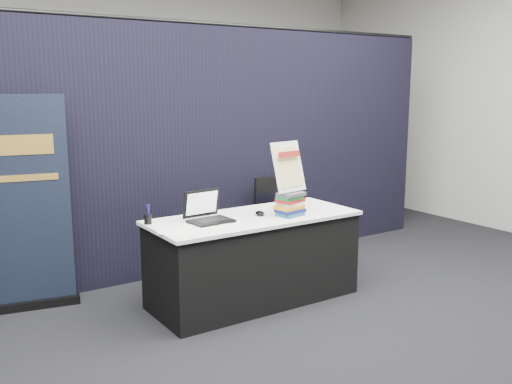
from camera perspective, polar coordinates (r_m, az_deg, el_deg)
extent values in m
plane|color=black|center=(4.63, 3.63, -12.78)|extent=(8.00, 8.00, 0.00)
cube|color=#A7A59D|center=(7.81, -14.51, 9.66)|extent=(8.00, 0.02, 3.50)
cube|color=black|center=(5.64, -6.12, 4.08)|extent=(6.00, 0.08, 2.40)
cube|color=black|center=(4.92, -0.22, -6.83)|extent=(1.76, 0.71, 0.72)
cube|color=beige|center=(4.82, -0.22, -2.58)|extent=(1.80, 0.75, 0.03)
cube|color=black|center=(4.60, -4.52, -2.93)|extent=(0.35, 0.25, 0.02)
cube|color=black|center=(4.67, -5.24, -1.15)|extent=(0.33, 0.08, 0.23)
cube|color=white|center=(4.67, -5.20, -1.17)|extent=(0.28, 0.06, 0.18)
ellipsoid|color=black|center=(4.84, 0.38, -2.13)|extent=(0.11, 0.14, 0.04)
cube|color=white|center=(4.36, -7.31, -3.88)|extent=(0.40, 0.35, 0.00)
cube|color=white|center=(4.47, -4.43, -3.47)|extent=(0.35, 0.32, 0.00)
cube|color=white|center=(4.55, -4.80, -3.23)|extent=(0.31, 0.25, 0.00)
cylinder|color=black|center=(4.61, -10.76, -2.69)|extent=(0.06, 0.06, 0.08)
cube|color=#1D546F|center=(4.84, 3.43, -2.18)|extent=(0.24, 0.21, 0.03)
cube|color=navy|center=(4.84, 3.43, -1.85)|extent=(0.24, 0.21, 0.03)
cube|color=gold|center=(4.83, 3.43, -1.52)|extent=(0.24, 0.21, 0.03)
cube|color=#FFFAD0|center=(4.83, 3.44, -1.19)|extent=(0.24, 0.21, 0.03)
cube|color=maroon|center=(4.82, 3.44, -0.86)|extent=(0.24, 0.21, 0.03)
cube|color=#1A622C|center=(4.81, 3.44, -0.52)|extent=(0.24, 0.21, 0.03)
cube|color=#434347|center=(4.81, 3.45, -0.19)|extent=(0.24, 0.21, 0.03)
cube|color=#1A622C|center=(5.12, 3.42, -1.49)|extent=(0.21, 0.18, 0.03)
cube|color=#434347|center=(5.12, 3.43, -1.21)|extent=(0.21, 0.18, 0.03)
cube|color=#ADB548|center=(5.11, 3.43, -0.93)|extent=(0.21, 0.18, 0.03)
cube|color=black|center=(4.79, 3.56, 0.14)|extent=(0.21, 0.05, 0.01)
cylinder|color=black|center=(4.79, 2.15, 1.63)|extent=(0.03, 0.11, 0.31)
cylinder|color=black|center=(4.89, 3.77, 1.80)|extent=(0.03, 0.11, 0.31)
cube|color=silver|center=(4.80, 3.25, 2.54)|extent=(0.34, 0.17, 0.42)
cube|color=beige|center=(4.79, 3.31, 2.53)|extent=(0.27, 0.13, 0.33)
cube|color=maroon|center=(4.77, 3.34, 3.80)|extent=(0.26, 0.06, 0.05)
cube|color=black|center=(5.20, -21.40, -10.43)|extent=(0.76, 0.24, 0.07)
cube|color=black|center=(4.98, -22.10, -1.18)|extent=(0.70, 0.17, 1.77)
cube|color=gold|center=(4.90, -22.46, 4.37)|extent=(0.48, 0.10, 0.16)
cube|color=gold|center=(4.93, -22.24, 1.31)|extent=(0.52, 0.11, 0.05)
cylinder|color=black|center=(5.62, 2.13, -6.10)|extent=(0.02, 0.02, 0.44)
cylinder|color=black|center=(5.85, 5.26, -5.47)|extent=(0.02, 0.02, 0.44)
cylinder|color=black|center=(5.93, -0.08, -5.20)|extent=(0.02, 0.02, 0.44)
cylinder|color=black|center=(6.15, 2.97, -4.64)|extent=(0.02, 0.02, 0.44)
cube|color=black|center=(5.82, 2.59, -3.07)|extent=(0.42, 0.42, 0.04)
cube|color=black|center=(5.90, 1.50, 0.80)|extent=(0.39, 0.04, 0.16)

